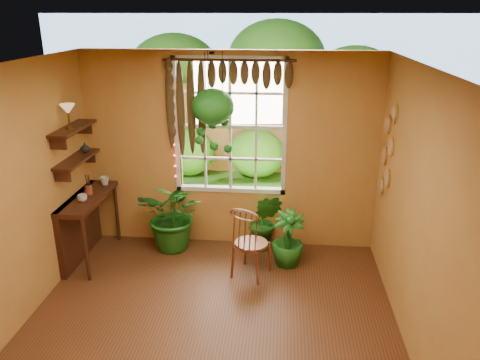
{
  "coord_description": "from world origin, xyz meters",
  "views": [
    {
      "loc": [
        0.71,
        -3.82,
        3.16
      ],
      "look_at": [
        0.24,
        1.15,
        1.35
      ],
      "focal_mm": 35.0,
      "sensor_mm": 36.0,
      "label": 1
    }
  ],
  "objects_px": {
    "potted_plant_left": "(175,215)",
    "potted_plant_mid": "(265,221)",
    "counter_ledge": "(82,220)",
    "windsor_chair": "(250,253)",
    "hanging_basket": "(213,112)"
  },
  "relations": [
    {
      "from": "windsor_chair",
      "to": "potted_plant_left",
      "type": "bearing_deg",
      "value": 173.62
    },
    {
      "from": "windsor_chair",
      "to": "potted_plant_mid",
      "type": "relative_size",
      "value": 1.3
    },
    {
      "from": "counter_ledge",
      "to": "hanging_basket",
      "type": "height_order",
      "value": "hanging_basket"
    },
    {
      "from": "windsor_chair",
      "to": "potted_plant_mid",
      "type": "xyz_separation_m",
      "value": [
        0.15,
        0.71,
        0.1
      ]
    },
    {
      "from": "potted_plant_left",
      "to": "hanging_basket",
      "type": "height_order",
      "value": "hanging_basket"
    },
    {
      "from": "counter_ledge",
      "to": "windsor_chair",
      "type": "xyz_separation_m",
      "value": [
        2.26,
        -0.26,
        -0.23
      ]
    },
    {
      "from": "potted_plant_mid",
      "to": "hanging_basket",
      "type": "height_order",
      "value": "hanging_basket"
    },
    {
      "from": "windsor_chair",
      "to": "hanging_basket",
      "type": "bearing_deg",
      "value": 151.92
    },
    {
      "from": "counter_ledge",
      "to": "windsor_chair",
      "type": "relative_size",
      "value": 1.08
    },
    {
      "from": "counter_ledge",
      "to": "potted_plant_left",
      "type": "relative_size",
      "value": 1.18
    },
    {
      "from": "counter_ledge",
      "to": "windsor_chair",
      "type": "distance_m",
      "value": 2.28
    },
    {
      "from": "windsor_chair",
      "to": "potted_plant_left",
      "type": "xyz_separation_m",
      "value": [
        -1.1,
        0.63,
        0.19
      ]
    },
    {
      "from": "hanging_basket",
      "to": "counter_ledge",
      "type": "bearing_deg",
      "value": -166.17
    },
    {
      "from": "windsor_chair",
      "to": "potted_plant_mid",
      "type": "bearing_deg",
      "value": 101.72
    },
    {
      "from": "potted_plant_left",
      "to": "potted_plant_mid",
      "type": "bearing_deg",
      "value": 3.94
    }
  ]
}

